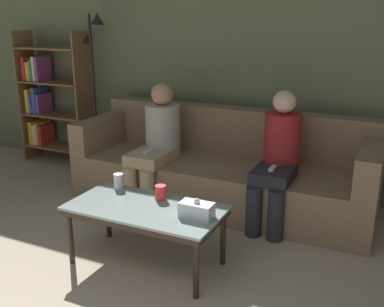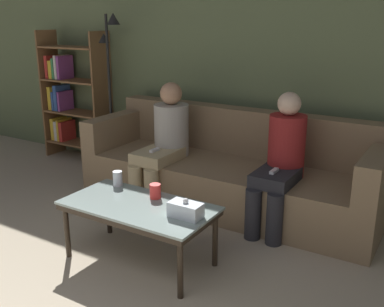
% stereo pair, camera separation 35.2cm
% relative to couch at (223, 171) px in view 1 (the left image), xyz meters
% --- Properties ---
extents(wall_back, '(12.00, 0.06, 2.60)m').
position_rel_couch_xyz_m(wall_back, '(0.00, 0.53, 0.99)').
color(wall_back, '#60704C').
rests_on(wall_back, ground_plane).
extents(couch, '(2.76, 0.92, 0.86)m').
position_rel_couch_xyz_m(couch, '(0.00, 0.00, 0.00)').
color(couch, '#897051').
rests_on(couch, ground_plane).
extents(coffee_table, '(1.08, 0.55, 0.44)m').
position_rel_couch_xyz_m(coffee_table, '(-0.06, -1.29, 0.09)').
color(coffee_table, '#8C9E99').
rests_on(coffee_table, ground_plane).
extents(cup_near_left, '(0.07, 0.07, 0.12)m').
position_rel_couch_xyz_m(cup_near_left, '(-0.43, -1.08, 0.19)').
color(cup_near_left, silver).
rests_on(cup_near_left, coffee_table).
extents(cup_near_right, '(0.08, 0.08, 0.11)m').
position_rel_couch_xyz_m(cup_near_right, '(-0.03, -1.14, 0.19)').
color(cup_near_right, red).
rests_on(cup_near_right, coffee_table).
extents(tissue_box, '(0.22, 0.12, 0.13)m').
position_rel_couch_xyz_m(tissue_box, '(0.33, -1.29, 0.19)').
color(tissue_box, silver).
rests_on(tissue_box, coffee_table).
extents(bookshelf, '(0.89, 0.32, 1.55)m').
position_rel_couch_xyz_m(bookshelf, '(-2.35, 0.30, 0.45)').
color(bookshelf, brown).
rests_on(bookshelf, ground_plane).
extents(standing_lamp, '(0.31, 0.26, 1.74)m').
position_rel_couch_xyz_m(standing_lamp, '(-1.54, 0.15, 0.76)').
color(standing_lamp, black).
rests_on(standing_lamp, ground_plane).
extents(seated_person_left_end, '(0.33, 0.69, 1.12)m').
position_rel_couch_xyz_m(seated_person_left_end, '(-0.57, -0.22, 0.29)').
color(seated_person_left_end, tan).
rests_on(seated_person_left_end, ground_plane).
extents(seated_person_mid_left, '(0.31, 0.65, 1.13)m').
position_rel_couch_xyz_m(seated_person_mid_left, '(0.57, -0.22, 0.28)').
color(seated_person_mid_left, '#28282D').
rests_on(seated_person_mid_left, ground_plane).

